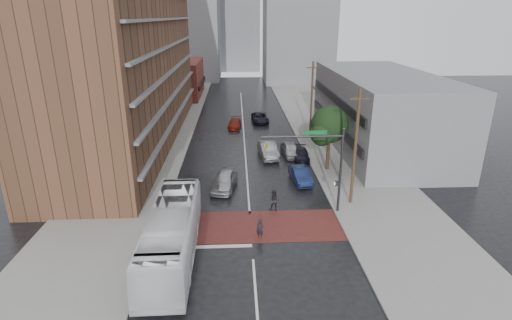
{
  "coord_description": "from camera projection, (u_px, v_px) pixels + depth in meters",
  "views": [
    {
      "loc": [
        -0.94,
        -26.82,
        15.39
      ],
      "look_at": [
        0.69,
        5.9,
        3.5
      ],
      "focal_mm": 28.0,
      "sensor_mm": 36.0,
      "label": 1
    }
  ],
  "objects": [
    {
      "name": "transit_bus",
      "position": [
        172.0,
        233.0,
        26.56
      ],
      "size": [
        3.07,
        12.56,
        3.49
      ],
      "primitive_type": "imported",
      "rotation": [
        0.0,
        0.0,
        0.01
      ],
      "color": "white",
      "rests_on": "ground"
    },
    {
      "name": "pedestrian_a",
      "position": [
        260.0,
        229.0,
        29.04
      ],
      "size": [
        0.62,
        0.51,
        1.48
      ],
      "primitive_type": "imported",
      "rotation": [
        0.0,
        0.0,
        -0.32
      ],
      "color": "black",
      "rests_on": "ground"
    },
    {
      "name": "signal_mast",
      "position": [
        323.0,
        159.0,
        31.48
      ],
      "size": [
        6.5,
        0.3,
        7.2
      ],
      "color": "#2D2D33",
      "rests_on": "ground"
    },
    {
      "name": "sidewalk_east",
      "position": [
        328.0,
        135.0,
        54.46
      ],
      "size": [
        9.0,
        90.0,
        0.15
      ],
      "primitive_type": "cube",
      "color": "gray",
      "rests_on": "ground"
    },
    {
      "name": "car_parked_far",
      "position": [
        290.0,
        149.0,
        46.22
      ],
      "size": [
        2.16,
        4.62,
        1.53
      ],
      "primitive_type": "imported",
      "rotation": [
        0.0,
        0.0,
        0.08
      ],
      "color": "#A2A4AA",
      "rests_on": "ground"
    },
    {
      "name": "building_east",
      "position": [
        380.0,
        111.0,
        48.48
      ],
      "size": [
        11.0,
        26.0,
        9.0
      ],
      "primitive_type": "cube",
      "color": "slate",
      "rests_on": "ground"
    },
    {
      "name": "sidewalk_west",
      "position": [
        158.0,
        137.0,
        53.38
      ],
      "size": [
        9.0,
        90.0,
        0.15
      ],
      "primitive_type": "cube",
      "color": "gray",
      "rests_on": "ground"
    },
    {
      "name": "storefront_west",
      "position": [
        181.0,
        79.0,
        79.42
      ],
      "size": [
        8.0,
        16.0,
        7.0
      ],
      "primitive_type": "cube",
      "color": "maroon",
      "rests_on": "ground"
    },
    {
      "name": "distant_tower_west",
      "position": [
        182.0,
        13.0,
        97.59
      ],
      "size": [
        18.0,
        16.0,
        32.0
      ],
      "primitive_type": "cube",
      "color": "slate",
      "rests_on": "ground"
    },
    {
      "name": "utility_pole_near",
      "position": [
        355.0,
        148.0,
        32.89
      ],
      "size": [
        1.6,
        0.26,
        10.0
      ],
      "color": "#473321",
      "rests_on": "ground"
    },
    {
      "name": "car_travel_a",
      "position": [
        224.0,
        180.0,
        37.35
      ],
      "size": [
        2.79,
        5.24,
        1.7
      ],
      "primitive_type": "imported",
      "rotation": [
        0.0,
        0.0,
        -0.16
      ],
      "color": "#ADB0B5",
      "rests_on": "ground"
    },
    {
      "name": "car_travel_c",
      "position": [
        235.0,
        123.0,
        57.88
      ],
      "size": [
        2.15,
        4.46,
        1.25
      ],
      "primitive_type": "imported",
      "rotation": [
        0.0,
        0.0,
        -0.09
      ],
      "color": "#65160B",
      "rests_on": "ground"
    },
    {
      "name": "distant_tower_center",
      "position": [
        238.0,
        28.0,
        115.56
      ],
      "size": [
        12.0,
        10.0,
        24.0
      ],
      "primitive_type": "cube",
      "color": "slate",
      "rests_on": "ground"
    },
    {
      "name": "apartment_block",
      "position": [
        126.0,
        28.0,
        47.57
      ],
      "size": [
        10.0,
        44.0,
        28.0
      ],
      "primitive_type": "cube",
      "color": "brown",
      "rests_on": "ground"
    },
    {
      "name": "ground",
      "position": [
        251.0,
        229.0,
        30.47
      ],
      "size": [
        160.0,
        160.0,
        0.0
      ],
      "primitive_type": "plane",
      "color": "black",
      "rests_on": "ground"
    },
    {
      "name": "crosswalk",
      "position": [
        251.0,
        226.0,
        30.94
      ],
      "size": [
        14.0,
        5.0,
        0.02
      ],
      "primitive_type": "cube",
      "color": "maroon",
      "rests_on": "ground"
    },
    {
      "name": "car_travel_b",
      "position": [
        268.0,
        150.0,
        45.75
      ],
      "size": [
        2.33,
        5.33,
        1.7
      ],
      "primitive_type": "imported",
      "rotation": [
        0.0,
        0.0,
        0.1
      ],
      "color": "#929498",
      "rests_on": "ground"
    },
    {
      "name": "distant_tower_east",
      "position": [
        299.0,
        3.0,
        92.58
      ],
      "size": [
        16.0,
        14.0,
        36.0
      ],
      "primitive_type": "cube",
      "color": "slate",
      "rests_on": "ground"
    },
    {
      "name": "suv_travel",
      "position": [
        260.0,
        118.0,
        60.78
      ],
      "size": [
        2.61,
        5.22,
        1.42
      ],
      "primitive_type": "imported",
      "rotation": [
        0.0,
        0.0,
        0.05
      ],
      "color": "black",
      "rests_on": "ground"
    },
    {
      "name": "pedestrian_b",
      "position": [
        274.0,
        201.0,
        33.07
      ],
      "size": [
        1.06,
        0.93,
        1.84
      ],
      "primitive_type": "imported",
      "rotation": [
        0.0,
        0.0,
        -0.31
      ],
      "color": "black",
      "rests_on": "ground"
    },
    {
      "name": "car_parked_near",
      "position": [
        301.0,
        175.0,
        38.93
      ],
      "size": [
        1.93,
        4.53,
        1.45
      ],
      "primitive_type": "imported",
      "rotation": [
        0.0,
        0.0,
        0.09
      ],
      "color": "#131F44",
      "rests_on": "ground"
    },
    {
      "name": "car_parked_mid",
      "position": [
        301.0,
        154.0,
        45.13
      ],
      "size": [
        1.92,
        4.2,
        1.19
      ],
      "primitive_type": "imported",
      "rotation": [
        0.0,
        0.0,
        -0.06
      ],
      "color": "black",
      "rests_on": "ground"
    },
    {
      "name": "street_tree",
      "position": [
        330.0,
        127.0,
        40.55
      ],
      "size": [
        4.2,
        4.1,
        6.9
      ],
      "color": "#332319",
      "rests_on": "ground"
    },
    {
      "name": "utility_pole_far",
      "position": [
        312.0,
        99.0,
        51.66
      ],
      "size": [
        1.6,
        0.26,
        10.0
      ],
      "color": "#473321",
      "rests_on": "ground"
    }
  ]
}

